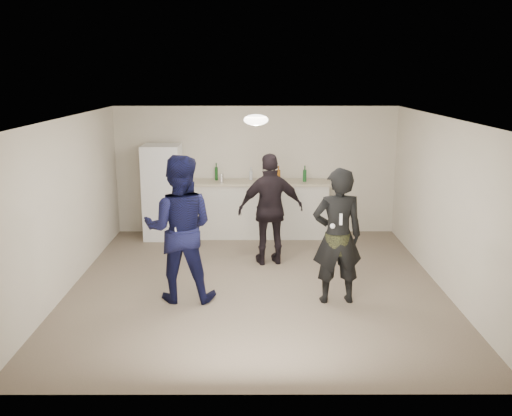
{
  "coord_description": "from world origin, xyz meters",
  "views": [
    {
      "loc": [
        -0.01,
        -8.08,
        3.11
      ],
      "look_at": [
        0.0,
        0.2,
        1.15
      ],
      "focal_mm": 40.0,
      "sensor_mm": 36.0,
      "label": 1
    }
  ],
  "objects_px": {
    "fridge": "(163,192)",
    "man": "(179,229)",
    "spectator": "(271,209)",
    "shaker": "(221,178)",
    "woman": "(337,236)",
    "counter": "(260,210)"
  },
  "relations": [
    {
      "from": "spectator",
      "to": "fridge",
      "type": "bearing_deg",
      "value": -48.53
    },
    {
      "from": "fridge",
      "to": "woman",
      "type": "bearing_deg",
      "value": -48.05
    },
    {
      "from": "counter",
      "to": "man",
      "type": "distance_m",
      "value": 3.41
    },
    {
      "from": "fridge",
      "to": "spectator",
      "type": "bearing_deg",
      "value": -37.68
    },
    {
      "from": "fridge",
      "to": "man",
      "type": "distance_m",
      "value": 3.19
    },
    {
      "from": "shaker",
      "to": "counter",
      "type": "bearing_deg",
      "value": 8.68
    },
    {
      "from": "shaker",
      "to": "spectator",
      "type": "xyz_separation_m",
      "value": [
        0.9,
        -1.52,
        -0.25
      ]
    },
    {
      "from": "man",
      "to": "woman",
      "type": "xyz_separation_m",
      "value": [
        2.17,
        -0.11,
        -0.08
      ]
    },
    {
      "from": "shaker",
      "to": "fridge",
      "type": "bearing_deg",
      "value": 177.89
    },
    {
      "from": "counter",
      "to": "fridge",
      "type": "distance_m",
      "value": 1.9
    },
    {
      "from": "spectator",
      "to": "shaker",
      "type": "bearing_deg",
      "value": -70.35
    },
    {
      "from": "counter",
      "to": "shaker",
      "type": "distance_m",
      "value": 0.98
    },
    {
      "from": "fridge",
      "to": "woman",
      "type": "relative_size",
      "value": 0.95
    },
    {
      "from": "shaker",
      "to": "spectator",
      "type": "relative_size",
      "value": 0.09
    },
    {
      "from": "counter",
      "to": "spectator",
      "type": "xyz_separation_m",
      "value": [
        0.17,
        -1.63,
        0.4
      ]
    },
    {
      "from": "fridge",
      "to": "shaker",
      "type": "bearing_deg",
      "value": -2.11
    },
    {
      "from": "man",
      "to": "spectator",
      "type": "bearing_deg",
      "value": -128.72
    },
    {
      "from": "shaker",
      "to": "woman",
      "type": "height_order",
      "value": "woman"
    },
    {
      "from": "fridge",
      "to": "man",
      "type": "relative_size",
      "value": 0.88
    },
    {
      "from": "counter",
      "to": "fridge",
      "type": "xyz_separation_m",
      "value": [
        -1.86,
        -0.07,
        0.38
      ]
    },
    {
      "from": "counter",
      "to": "man",
      "type": "bearing_deg",
      "value": -109.73
    },
    {
      "from": "fridge",
      "to": "man",
      "type": "bearing_deg",
      "value": -76.95
    }
  ]
}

